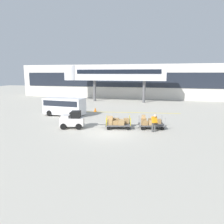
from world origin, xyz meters
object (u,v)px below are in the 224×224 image
Objects in this scene: safety_cone_near at (95,110)px; baggage_cart_middle at (150,123)px; baggage_handler at (154,122)px; baggage_tug at (72,120)px; baggage_cart_lead at (117,122)px; shuttle_van at (64,105)px.

baggage_cart_middle is at bearing -42.04° from safety_cone_near.
baggage_handler reaches higher than baggage_cart_middle.
baggage_tug is 0.75× the size of baggage_cart_lead.
shuttle_van reaches higher than baggage_handler.
baggage_cart_lead is (3.90, 1.02, -0.19)m from baggage_tug.
baggage_cart_lead reaches higher than baggage_cart_middle.
baggage_cart_lead is 8.61m from shuttle_van.
baggage_cart_middle is at bearing -18.74° from shuttle_van.
baggage_tug is 6.39m from shuttle_van.
safety_cone_near is at bearing 134.94° from baggage_handler.
shuttle_van is (-10.36, 3.51, 0.71)m from baggage_cart_middle.
baggage_tug is at bearing -175.54° from baggage_handler.
baggage_handler reaches higher than baggage_cart_lead.
shuttle_van reaches higher than baggage_cart_middle.
baggage_handler is at bearing 4.46° from baggage_tug.
baggage_tug reaches higher than baggage_cart_middle.
baggage_handler reaches higher than safety_cone_near.
baggage_cart_middle is 0.63× the size of shuttle_van.
baggage_handler is 0.32× the size of shuttle_van.
shuttle_van is 8.96× the size of safety_cone_near.
baggage_tug is 4.19× the size of safety_cone_near.
baggage_tug is 7.06m from baggage_cart_middle.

